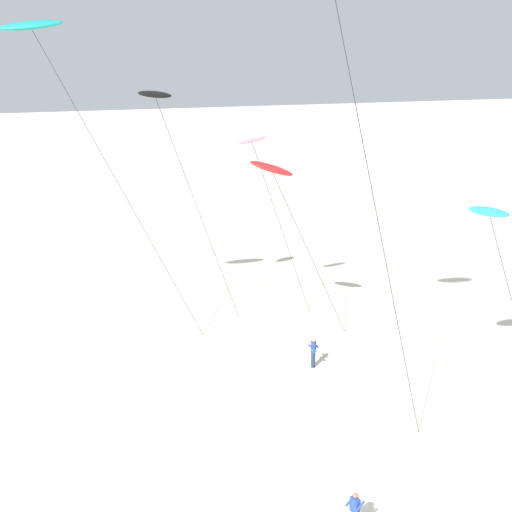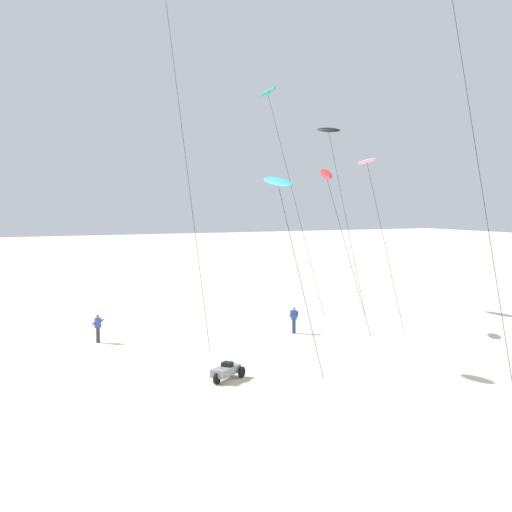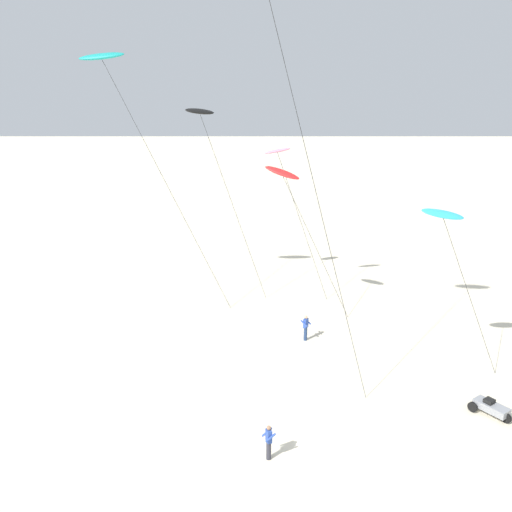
# 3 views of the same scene
# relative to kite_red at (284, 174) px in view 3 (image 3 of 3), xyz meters

# --- Properties ---
(ground_plane) EXTENTS (260.00, 260.00, 0.00)m
(ground_plane) POSITION_rel_kite_red_xyz_m (1.10, -12.35, -9.98)
(ground_plane) COLOR beige
(kite_red) EXTENTS (5.90, 1.25, 10.64)m
(kite_red) POSITION_rel_kite_red_xyz_m (0.00, 0.00, 0.00)
(kite_red) COLOR red
(kite_red) RESTS_ON ground
(kite_pink) EXTENTS (4.76, 0.73, 11.28)m
(kite_pink) POSITION_rel_kite_red_xyz_m (-0.17, 3.38, 0.84)
(kite_pink) COLOR pink
(kite_pink) RESTS_ON ground
(kite_cyan) EXTENTS (5.17, 1.06, 9.73)m
(kite_cyan) POSITION_rel_kite_red_xyz_m (7.83, -7.74, -0.79)
(kite_cyan) COLOR #33BFE0
(kite_cyan) RESTS_ON ground
(kite_teal) EXTENTS (9.23, 1.18, 17.49)m
(kite_teal) POSITION_rel_kite_red_xyz_m (-11.21, 1.42, 6.95)
(kite_teal) COLOR teal
(kite_teal) RESTS_ON ground
(kite_black) EXTENTS (5.61, 1.44, 13.99)m
(kite_black) POSITION_rel_kite_red_xyz_m (-5.44, 3.59, 3.49)
(kite_black) COLOR black
(kite_black) RESTS_ON ground
(kite_flyer_nearest) EXTENTS (0.72, 0.72, 1.67)m
(kite_flyer_nearest) POSITION_rel_kite_red_xyz_m (1.42, -3.19, -9.09)
(kite_flyer_nearest) COLOR navy
(kite_flyer_nearest) RESTS_ON ground
(kite_flyer_middle) EXTENTS (0.65, 0.67, 1.67)m
(kite_flyer_middle) POSITION_rel_kite_red_xyz_m (-1.15, -14.93, -9.09)
(kite_flyer_middle) COLOR #33333D
(kite_flyer_middle) RESTS_ON ground
(beach_buggy) EXTENTS (1.79, 1.98, 0.82)m
(beach_buggy) POSITION_rel_kite_red_xyz_m (9.85, -11.52, -9.55)
(beach_buggy) COLOR gray
(beach_buggy) RESTS_ON ground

